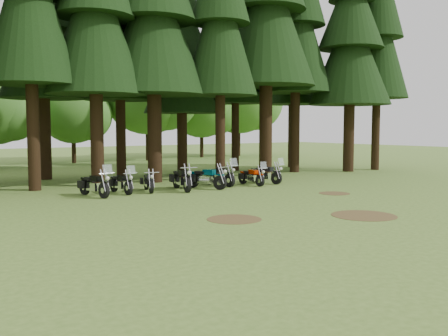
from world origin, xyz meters
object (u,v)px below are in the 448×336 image
(motorcycle_3, at_px, (182,180))
(motorcycle_4, at_px, (206,179))
(motorcycle_2, at_px, (149,182))
(motorcycle_5, at_px, (220,176))
(motorcycle_7, at_px, (265,174))
(motorcycle_6, at_px, (251,177))
(motorcycle_1, at_px, (121,184))
(motorcycle_0, at_px, (94,185))

(motorcycle_3, height_order, motorcycle_4, motorcycle_3)
(motorcycle_4, bearing_deg, motorcycle_2, 145.30)
(motorcycle_5, xyz_separation_m, motorcycle_7, (2.66, -0.48, -0.02))
(motorcycle_5, bearing_deg, motorcycle_6, -31.49)
(motorcycle_4, distance_m, motorcycle_5, 1.41)
(motorcycle_1, xyz_separation_m, motorcycle_7, (8.02, -0.61, 0.03))
(motorcycle_0, distance_m, motorcycle_3, 4.19)
(motorcycle_1, distance_m, motorcycle_2, 1.33)
(motorcycle_2, xyz_separation_m, motorcycle_3, (1.47, -0.53, 0.08))
(motorcycle_0, height_order, motorcycle_6, motorcycle_0)
(motorcycle_2, distance_m, motorcycle_5, 4.04)
(motorcycle_0, relative_size, motorcycle_2, 1.17)
(motorcycle_1, distance_m, motorcycle_4, 4.17)
(motorcycle_5, bearing_deg, motorcycle_1, 174.36)
(motorcycle_0, relative_size, motorcycle_5, 0.99)
(motorcycle_0, distance_m, motorcycle_6, 8.24)
(motorcycle_3, relative_size, motorcycle_5, 1.03)
(motorcycle_6, bearing_deg, motorcycle_5, 151.95)
(motorcycle_0, relative_size, motorcycle_4, 1.04)
(motorcycle_0, height_order, motorcycle_1, motorcycle_0)
(motorcycle_5, bearing_deg, motorcycle_7, -14.38)
(motorcycle_2, relative_size, motorcycle_4, 0.89)
(motorcycle_3, xyz_separation_m, motorcycle_7, (5.22, 0.03, -0.04))
(motorcycle_2, distance_m, motorcycle_3, 1.57)
(motorcycle_4, distance_m, motorcycle_6, 2.75)
(motorcycle_0, distance_m, motorcycle_5, 6.74)
(motorcycle_2, xyz_separation_m, motorcycle_5, (4.04, -0.02, 0.07))
(motorcycle_6, bearing_deg, motorcycle_4, 176.58)
(motorcycle_4, bearing_deg, motorcycle_7, -19.14)
(motorcycle_2, xyz_separation_m, motorcycle_6, (5.52, -0.78, 0.00))
(motorcycle_6, bearing_deg, motorcycle_2, 171.19)
(motorcycle_6, height_order, motorcycle_7, motorcycle_7)
(motorcycle_4, height_order, motorcycle_5, motorcycle_5)
(motorcycle_2, relative_size, motorcycle_6, 0.98)
(motorcycle_0, distance_m, motorcycle_1, 1.42)
(motorcycle_4, bearing_deg, motorcycle_5, 5.28)
(motorcycle_1, distance_m, motorcycle_5, 5.36)
(motorcycle_6, bearing_deg, motorcycle_1, 171.75)
(motorcycle_6, distance_m, motorcycle_7, 1.21)
(motorcycle_4, relative_size, motorcycle_6, 1.10)
(motorcycle_0, bearing_deg, motorcycle_2, -5.99)
(motorcycle_1, relative_size, motorcycle_6, 1.05)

